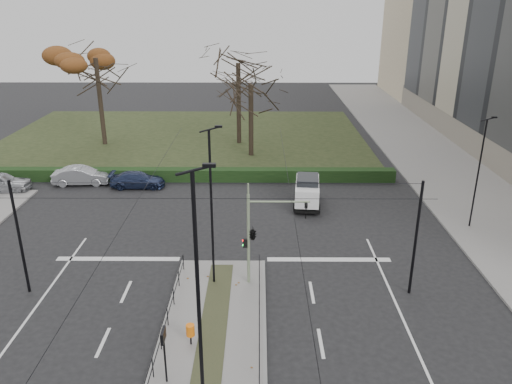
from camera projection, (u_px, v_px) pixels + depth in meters
ground at (216, 315)px, 23.33m from camera, size 140.00×140.00×0.00m
median_island at (211, 349)px, 20.97m from camera, size 4.40×15.00×0.14m
sidewalk_east at (441, 167)px, 43.71m from camera, size 8.00×90.00×0.14m
park at (184, 137)px, 53.19m from camera, size 38.00×26.00×0.10m
hedge at (161, 175)px, 40.53m from camera, size 38.00×1.00×1.00m
median_railing at (210, 333)px, 20.55m from camera, size 4.14×13.24×0.92m
catenary at (216, 234)px, 23.60m from camera, size 20.00×34.00×6.00m
traffic_light at (254, 233)px, 24.80m from camera, size 3.31×1.90×4.88m
litter_bin at (190, 330)px, 20.95m from camera, size 0.37×0.37×0.95m
info_panel at (163, 342)px, 18.45m from camera, size 0.13×0.61×2.35m
streetlamp_median_near at (199, 297)px, 16.12m from camera, size 0.77×0.16×9.22m
streetlamp_median_far at (212, 207)px, 24.34m from camera, size 0.69×0.14×8.27m
streetlamp_sidewalk at (478, 173)px, 30.91m from camera, size 0.60×0.12×7.16m
parked_car_first at (0, 182)px, 38.05m from camera, size 4.64×2.20×1.53m
parked_car_second at (81, 176)px, 39.62m from camera, size 4.50×1.89×1.45m
parked_car_third at (138, 180)px, 39.04m from camera, size 4.27×1.79×1.23m
white_van at (307, 191)px, 35.36m from camera, size 2.15×4.10×2.18m
rust_tree at (95, 58)px, 47.63m from camera, size 8.38×8.38×11.15m
bare_tree_center at (238, 69)px, 48.47m from camera, size 6.75×6.75×10.57m
bare_tree_near at (251, 90)px, 44.88m from camera, size 6.69×6.69×8.74m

